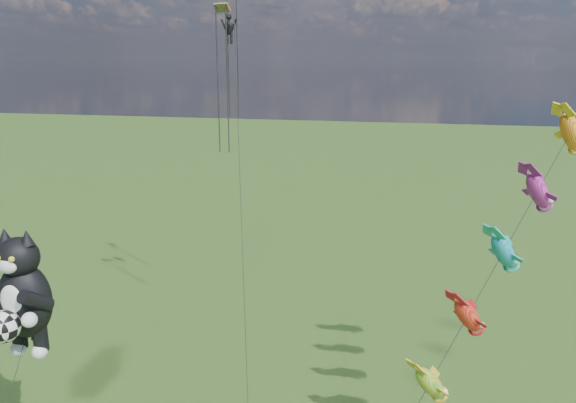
# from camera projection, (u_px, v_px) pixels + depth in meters

# --- Properties ---
(cat_kite_rig) EXTENTS (2.95, 4.32, 11.52)m
(cat_kite_rig) POSITION_uv_depth(u_px,v_px,m) (21.00, 295.00, 24.74)
(cat_kite_rig) COLOR brown
(cat_kite_rig) RESTS_ON ground
(fish_windsock_rig) EXTENTS (10.75, 11.96, 18.14)m
(fish_windsock_rig) POSITION_uv_depth(u_px,v_px,m) (503.00, 253.00, 25.17)
(fish_windsock_rig) COLOR brown
(fish_windsock_rig) RESTS_ON ground
(parafoil_rig) EXTENTS (6.46, 16.61, 25.21)m
(parafoil_rig) POSITION_uv_depth(u_px,v_px,m) (229.00, 36.00, 35.48)
(parafoil_rig) COLOR brown
(parafoil_rig) RESTS_ON ground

